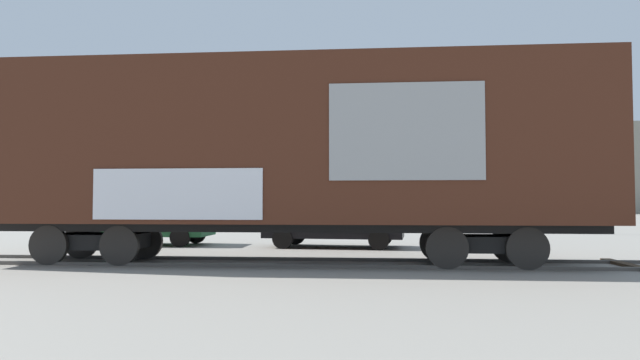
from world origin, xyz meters
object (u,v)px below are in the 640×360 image
Objects in this scene: parked_car_green at (144,219)px; parked_car_black at (333,221)px; flagpole at (442,123)px; freight_car at (284,147)px.

parked_car_green is 0.95× the size of parked_car_black.
flagpole reaches higher than parked_car_black.
parked_car_green reaches higher than parked_car_black.
freight_car is 5.33m from parked_car_black.
flagpole reaches higher than parked_car_green.
parked_car_green is at bearing 173.66° from parked_car_black.
parked_car_black is (-5.18, -8.79, -4.43)m from flagpole.
parked_car_black is at bearing -6.34° from parked_car_green.
freight_car is 3.18× the size of parked_car_black.
freight_car is 15.23m from flagpole.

